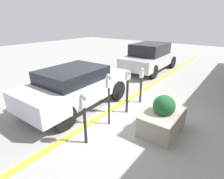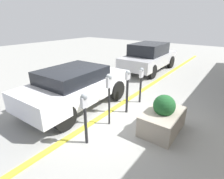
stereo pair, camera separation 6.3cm
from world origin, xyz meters
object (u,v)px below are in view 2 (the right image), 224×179
Objects in this scene: parking_meter_middle at (127,86)px; parked_car_middle at (76,86)px; planter_box at (163,118)px; parking_meter_fourth at (141,80)px; parked_car_rear at (149,56)px; parking_meter_second at (109,88)px; parking_meter_nearest at (85,110)px.

parked_car_middle is at bearing 111.21° from parking_meter_middle.
parking_meter_middle reaches higher than planter_box.
planter_box is at bearing -85.22° from parked_car_middle.
parked_car_middle is at bearing 134.02° from parking_meter_fourth.
parking_meter_fourth is 4.63m from parked_car_rear.
parked_car_rear is (5.25, 1.73, -0.10)m from parking_meter_middle.
parked_car_rear is (6.17, 1.70, -0.29)m from parking_meter_second.
parked_car_rear reaches higher than parking_meter_fourth.
parked_car_middle reaches higher than parking_meter_nearest.
parked_car_rear is (5.55, 3.07, 0.46)m from planter_box.
parking_meter_middle is (1.94, 0.04, 0.03)m from parking_meter_nearest.
parking_meter_nearest is 0.98× the size of planter_box.
parking_meter_fourth is at bearing 1.10° from parking_meter_nearest.
parking_meter_second reaches higher than planter_box.
parked_car_rear reaches higher than parking_meter_middle.
planter_box is (1.65, -1.30, -0.52)m from parking_meter_nearest.
parking_meter_fourth is 0.32× the size of parked_car_middle.
parking_meter_nearest is 1.94m from parking_meter_middle.
parked_car_middle is at bearing 80.89° from parking_meter_second.
parking_meter_second reaches higher than parking_meter_fourth.
parked_car_middle is at bearing 53.01° from parking_meter_nearest.
parked_car_rear is at bearing -1.40° from parked_car_middle.
parking_meter_second reaches higher than parking_meter_middle.
parked_car_middle is at bearing 179.25° from parked_car_rear.
planter_box is 0.30× the size of parked_car_rear.
parking_meter_nearest is 2.15m from parked_car_middle.
parked_car_middle reaches higher than parking_meter_fourth.
parking_meter_middle reaches higher than parked_car_middle.
parking_meter_fourth is 0.97× the size of planter_box.
parking_meter_fourth is (0.95, 0.01, -0.07)m from parking_meter_middle.
parked_car_rear reaches higher than parked_car_middle.
planter_box is 0.33× the size of parked_car_middle.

